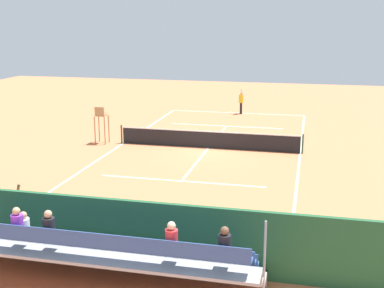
{
  "coord_description": "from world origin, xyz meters",
  "views": [
    {
      "loc": [
        -5.37,
        26.92,
        7.05
      ],
      "look_at": [
        0.0,
        4.0,
        1.2
      ],
      "focal_mm": 47.77,
      "sensor_mm": 36.0,
      "label": 1
    }
  ],
  "objects": [
    {
      "name": "courtside_bench",
      "position": [
        -3.34,
        13.27,
        0.56
      ],
      "size": [
        1.8,
        0.4,
        0.93
      ],
      "color": "#9E754C",
      "rests_on": "ground"
    },
    {
      "name": "tennis_net",
      "position": [
        0.0,
        0.0,
        0.5
      ],
      "size": [
        10.3,
        0.1,
        1.07
      ],
      "color": "black",
      "rests_on": "ground"
    },
    {
      "name": "tennis_player",
      "position": [
        -0.32,
        -10.75,
        1.02
      ],
      "size": [
        0.46,
        0.56,
        1.93
      ],
      "color": "black",
      "rests_on": "ground"
    },
    {
      "name": "tennis_racket",
      "position": [
        0.52,
        -11.07,
        0.01
      ],
      "size": [
        0.38,
        0.59,
        0.03
      ],
      "color": "black",
      "rests_on": "ground"
    },
    {
      "name": "bleacher_stand",
      "position": [
        -0.03,
        15.41,
        0.95
      ],
      "size": [
        9.06,
        2.4,
        2.48
      ],
      "color": "#9EA0A5",
      "rests_on": "ground"
    },
    {
      "name": "umpire_chair",
      "position": [
        6.2,
        0.3,
        1.31
      ],
      "size": [
        0.67,
        0.67,
        2.14
      ],
      "color": "#A88456",
      "rests_on": "ground"
    },
    {
      "name": "ground_plane",
      "position": [
        0.0,
        0.0,
        0.0
      ],
      "size": [
        60.0,
        60.0,
        0.0
      ],
      "primitive_type": "plane",
      "color": "#CC7047"
    },
    {
      "name": "equipment_bag",
      "position": [
        -1.64,
        13.4,
        0.18
      ],
      "size": [
        0.9,
        0.36,
        0.36
      ],
      "primitive_type": "cube",
      "color": "#334C8C",
      "rests_on": "ground"
    },
    {
      "name": "court_line_markings",
      "position": [
        0.0,
        -0.04,
        0.0
      ],
      "size": [
        10.1,
        22.2,
        0.01
      ],
      "color": "white",
      "rests_on": "ground"
    },
    {
      "name": "tennis_ball_far",
      "position": [
        0.23,
        -9.14,
        0.03
      ],
      "size": [
        0.07,
        0.07,
        0.07
      ],
      "primitive_type": "sphere",
      "color": "#CCDB33",
      "rests_on": "ground"
    },
    {
      "name": "tennis_ball_near",
      "position": [
        -1.66,
        -9.04,
        0.03
      ],
      "size": [
        0.07,
        0.07,
        0.07
      ],
      "primitive_type": "sphere",
      "color": "#CCDB33",
      "rests_on": "ground"
    },
    {
      "name": "backdrop_wall",
      "position": [
        0.0,
        14.0,
        1.0
      ],
      "size": [
        18.0,
        0.16,
        2.0
      ],
      "primitive_type": "cube",
      "color": "#235633",
      "rests_on": "ground"
    },
    {
      "name": "line_judge",
      "position": [
        3.6,
        13.39,
        1.02
      ],
      "size": [
        0.4,
        0.55,
        1.93
      ],
      "color": "#232328",
      "rests_on": "ground"
    }
  ]
}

